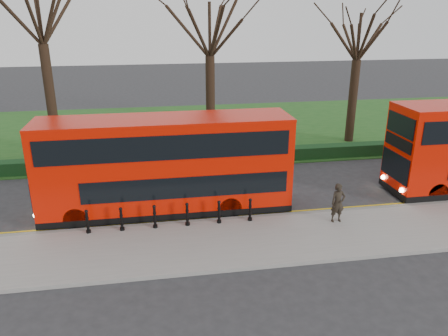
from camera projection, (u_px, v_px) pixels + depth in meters
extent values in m
plane|color=#28282B|center=(198.00, 214.00, 20.27)|extent=(120.00, 120.00, 0.00)
cube|color=gray|center=(206.00, 244.00, 17.47)|extent=(60.00, 4.00, 0.15)
cube|color=slate|center=(200.00, 222.00, 19.32)|extent=(60.00, 0.25, 0.16)
cube|color=#1B4C19|center=(177.00, 130.00, 34.17)|extent=(60.00, 18.00, 0.06)
cube|color=black|center=(185.00, 159.00, 26.44)|extent=(60.00, 0.90, 0.80)
cube|color=yellow|center=(199.00, 220.00, 19.62)|extent=(60.00, 0.10, 0.01)
cube|color=yellow|center=(199.00, 218.00, 19.81)|extent=(60.00, 0.10, 0.01)
cylinder|color=black|center=(51.00, 102.00, 27.10)|extent=(0.60, 0.60, 7.00)
cylinder|color=black|center=(210.00, 104.00, 28.80)|extent=(0.60, 0.60, 6.14)
cylinder|color=black|center=(352.00, 102.00, 30.42)|extent=(0.60, 0.60, 5.72)
cylinder|color=black|center=(87.00, 222.00, 18.07)|extent=(0.15, 0.15, 1.00)
cylinder|color=black|center=(121.00, 219.00, 18.28)|extent=(0.15, 0.15, 1.00)
cylinder|color=black|center=(155.00, 217.00, 18.50)|extent=(0.15, 0.15, 1.00)
cylinder|color=black|center=(187.00, 215.00, 18.71)|extent=(0.15, 0.15, 1.00)
cylinder|color=black|center=(219.00, 212.00, 18.92)|extent=(0.15, 0.15, 1.00)
cylinder|color=black|center=(250.00, 210.00, 19.14)|extent=(0.15, 0.15, 1.00)
cube|color=red|center=(166.00, 163.00, 19.68)|extent=(11.20, 2.54, 4.12)
cube|color=black|center=(168.00, 205.00, 20.40)|extent=(11.22, 2.56, 0.31)
cube|color=black|center=(187.00, 188.00, 18.87)|extent=(8.96, 0.04, 0.97)
cube|color=black|center=(166.00, 148.00, 18.12)|extent=(10.59, 0.04, 1.07)
cube|color=black|center=(34.00, 163.00, 18.70)|extent=(0.06, 2.24, 0.56)
cylinder|color=black|center=(76.00, 218.00, 18.68)|extent=(1.02, 0.31, 1.02)
cylinder|color=black|center=(83.00, 197.00, 20.76)|extent=(1.02, 0.31, 1.02)
cylinder|color=black|center=(230.00, 207.00, 19.72)|extent=(1.02, 0.31, 1.02)
cylinder|color=black|center=(222.00, 189.00, 21.80)|extent=(1.02, 0.31, 1.02)
cube|color=black|center=(398.00, 143.00, 21.25)|extent=(0.06, 2.30, 0.58)
cylinder|color=black|center=(437.00, 193.00, 21.24)|extent=(1.05, 0.31, 1.05)
cylinder|color=black|center=(410.00, 176.00, 23.37)|extent=(1.05, 0.31, 1.05)
imported|color=black|center=(338.00, 203.00, 18.93)|extent=(0.67, 0.46, 1.76)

